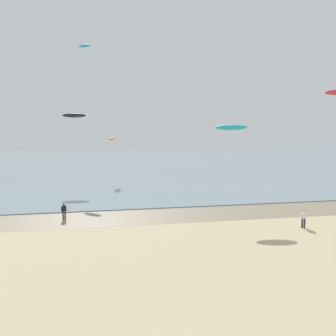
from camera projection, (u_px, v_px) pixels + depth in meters
wet_sand_strip at (114, 218)px, 35.50m from camera, size 120.00×5.68×0.01m
sea at (112, 166)px, 72.40m from camera, size 160.00×70.00×0.10m
person_by_waterline at (64, 211)px, 34.80m from camera, size 0.48×0.39×1.71m
person_left_flank at (304, 218)px, 32.34m from camera, size 0.57×0.25×1.71m
kite_aloft_0 at (231, 127)px, 36.70m from camera, size 3.61×1.60×0.73m
kite_aloft_1 at (84, 46)px, 55.55m from camera, size 2.39×2.17×0.52m
kite_aloft_3 at (74, 115)px, 50.83m from camera, size 3.49×1.47×0.90m
kite_aloft_5 at (112, 138)px, 54.07m from camera, size 1.32×2.78×0.78m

